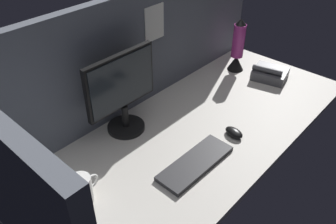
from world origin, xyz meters
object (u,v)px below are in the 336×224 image
(monitor, at_px, (122,91))
(mouse, at_px, (234,132))
(desk_phone, at_px, (270,73))
(keyboard, at_px, (196,163))
(mug_ceramic_white, at_px, (82,189))
(lava_lamp, at_px, (238,49))

(monitor, distance_m, mouse, 0.56)
(mouse, bearing_deg, desk_phone, 23.53)
(desk_phone, bearing_deg, monitor, 162.73)
(monitor, xyz_separation_m, keyboard, (0.03, -0.41, -0.20))
(mouse, relative_size, mug_ceramic_white, 0.80)
(keyboard, height_order, desk_phone, desk_phone)
(keyboard, bearing_deg, lava_lamp, 23.48)
(mug_ceramic_white, height_order, desk_phone, mug_ceramic_white)
(monitor, relative_size, keyboard, 1.06)
(monitor, bearing_deg, mug_ceramic_white, -152.26)
(monitor, bearing_deg, desk_phone, -17.27)
(desk_phone, bearing_deg, keyboard, -171.39)
(monitor, distance_m, keyboard, 0.46)
(lava_lamp, bearing_deg, mouse, -147.18)
(lava_lamp, bearing_deg, keyboard, -157.41)
(mouse, distance_m, mug_ceramic_white, 0.74)
(keyboard, xyz_separation_m, lava_lamp, (0.82, 0.34, 0.13))
(monitor, bearing_deg, lava_lamp, -4.53)
(keyboard, xyz_separation_m, mouse, (0.28, -0.01, 0.01))
(keyboard, relative_size, mug_ceramic_white, 3.08)
(mouse, xyz_separation_m, mug_ceramic_white, (-0.71, 0.21, 0.04))
(keyboard, height_order, lava_lamp, lava_lamp)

